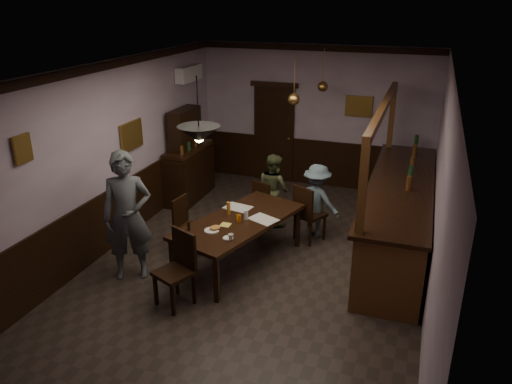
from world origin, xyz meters
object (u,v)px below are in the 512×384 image
at_px(sideboard, 188,163).
at_px(pendant_iron, 199,134).
at_px(chair_far_right, 307,211).
at_px(chair_near, 178,265).
at_px(chair_side, 186,223).
at_px(pendant_brass_far, 323,87).
at_px(coffee_cup, 231,237).
at_px(chair_far_left, 264,202).
at_px(person_seated_right, 317,201).
at_px(person_seated_left, 274,189).
at_px(dining_table, 239,223).
at_px(bar_counter, 399,214).
at_px(soda_can, 239,218).
at_px(pendant_brass_mid, 294,99).
at_px(person_standing, 128,216).

height_order(sideboard, pendant_iron, pendant_iron).
distance_m(chair_far_right, pendant_iron, 2.71).
xyz_separation_m(chair_near, sideboard, (-1.55, 3.44, 0.17)).
bearing_deg(chair_side, pendant_brass_far, -20.47).
relative_size(pendant_iron, pendant_brass_far, 1.06).
relative_size(coffee_cup, pendant_iron, 0.09).
relative_size(chair_far_left, person_seated_right, 0.69).
relative_size(person_seated_left, person_seated_right, 1.01).
relative_size(chair_side, pendant_brass_far, 1.15).
bearing_deg(coffee_cup, pendant_brass_far, 100.92).
height_order(dining_table, coffee_cup, coffee_cup).
bearing_deg(chair_near, bar_counter, 67.59).
bearing_deg(bar_counter, pendant_iron, -140.06).
relative_size(coffee_cup, pendant_brass_far, 0.10).
bearing_deg(pendant_iron, sideboard, 119.92).
height_order(chair_far_left, chair_side, chair_side).
bearing_deg(chair_near, coffee_cup, 71.62).
bearing_deg(chair_near, pendant_iron, 96.43).
bearing_deg(person_seated_left, chair_side, 92.81).
bearing_deg(chair_far_right, chair_side, 58.79).
height_order(chair_near, sideboard, sideboard).
height_order(chair_far_left, soda_can, chair_far_left).
distance_m(pendant_brass_mid, pendant_brass_far, 1.37).
height_order(chair_near, pendant_brass_far, pendant_brass_far).
xyz_separation_m(chair_far_left, bar_counter, (2.30, -0.02, 0.12)).
distance_m(dining_table, person_seated_right, 1.61).
height_order(chair_near, pendant_brass_mid, pendant_brass_mid).
distance_m(person_seated_right, pendant_brass_mid, 1.76).
relative_size(person_seated_left, bar_counter, 0.31).
distance_m(chair_far_left, pendant_brass_mid, 1.88).
distance_m(person_standing, pendant_brass_far, 4.53).
xyz_separation_m(pendant_brass_mid, pendant_brass_far, (0.20, 1.36, 0.00)).
bearing_deg(person_seated_right, coffee_cup, 85.44).
height_order(person_seated_left, soda_can, person_seated_left).
relative_size(bar_counter, pendant_iron, 5.01).
xyz_separation_m(sideboard, pendant_iron, (1.70, -2.95, 1.51)).
height_order(chair_side, pendant_brass_mid, pendant_brass_mid).
xyz_separation_m(person_seated_right, sideboard, (-2.84, 0.85, 0.09)).
bearing_deg(person_seated_left, sideboard, 19.58).
distance_m(chair_far_right, sideboard, 2.96).
height_order(chair_far_right, chair_near, chair_near).
xyz_separation_m(bar_counter, pendant_brass_mid, (-1.89, 0.30, 1.69)).
distance_m(dining_table, chair_near, 1.32).
distance_m(soda_can, pendant_iron, 1.62).
bearing_deg(person_standing, bar_counter, 3.33).
bearing_deg(sideboard, chair_far_right, -22.06).
bearing_deg(soda_can, chair_side, 170.13).
xyz_separation_m(dining_table, person_seated_left, (0.04, 1.61, -0.03)).
distance_m(sideboard, pendant_brass_mid, 2.84).
bearing_deg(dining_table, soda_can, -73.74).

